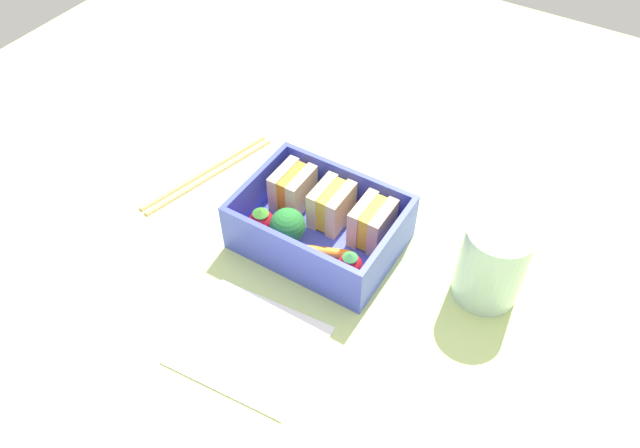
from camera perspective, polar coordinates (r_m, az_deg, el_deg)
ground_plane at (r=67.42cm, az=0.00°, el=-2.13°), size 120.00×120.00×2.00cm
bento_tray at (r=66.21cm, az=0.00°, el=-1.23°), size 16.38×12.08×1.20cm
bento_rim at (r=64.02cm, az=0.00°, el=0.51°), size 16.38×12.08×4.70cm
sandwich_left at (r=67.31cm, az=-2.50°, el=3.28°), size 3.47×4.63×4.55cm
sandwich_center_left at (r=65.45cm, az=1.06°, el=1.73°), size 3.47×4.63×4.55cm
sandwich_center at (r=63.91cm, az=4.80°, el=0.09°), size 3.47×4.63×4.55cm
strawberry_far_left at (r=65.05cm, az=-5.37°, el=0.18°), size 2.87×2.87×3.47cm
broccoli_floret at (r=63.19cm, az=-2.97°, el=-0.18°), size 3.69×3.69×4.40cm
carrot_stick_far_left at (r=63.42cm, az=0.57°, el=-2.59°), size 4.90×2.83×1.03cm
strawberry_left at (r=61.27cm, az=2.73°, el=-3.76°), size 2.59×2.59×3.19cm
chopstick_pair at (r=74.93cm, az=-10.22°, el=4.71°), size 6.10×17.95×0.70cm
drinking_glass at (r=61.23cm, az=15.47°, el=-3.43°), size 6.41×6.41×8.90cm
folded_napkin at (r=59.21cm, az=-6.49°, el=-10.88°), size 13.51×11.58×0.40cm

